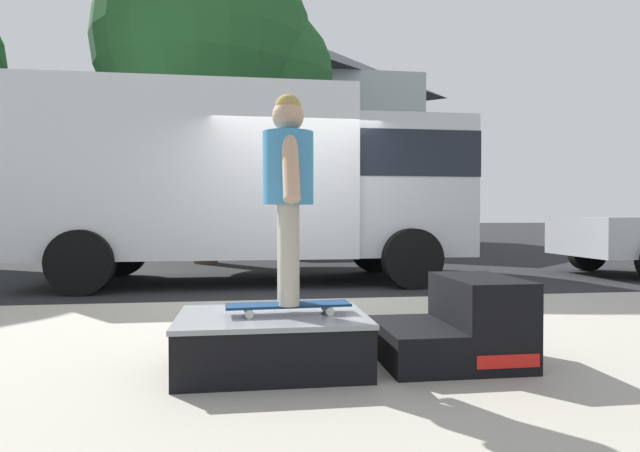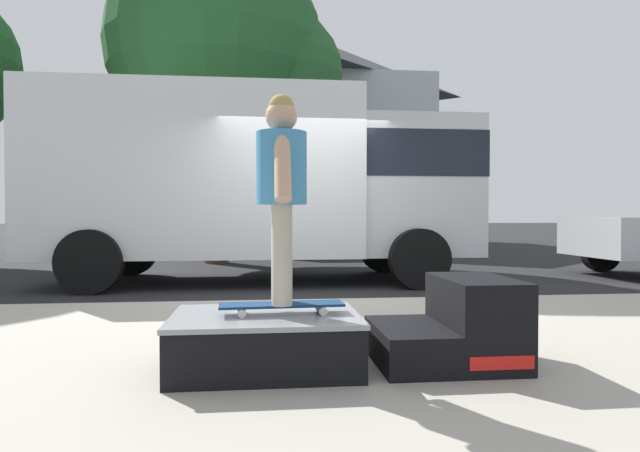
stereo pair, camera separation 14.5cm
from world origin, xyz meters
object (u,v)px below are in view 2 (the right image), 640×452
skate_box (266,339)px  kicker_ramp (456,328)px  box_truck (262,179)px  street_tree_main (228,55)px  skater_kid (281,181)px  skateboard (282,305)px

skate_box → kicker_ramp: kicker_ramp is taller
kicker_ramp → box_truck: (-1.28, 5.45, 1.35)m
kicker_ramp → street_tree_main: street_tree_main is taller
skater_kid → street_tree_main: street_tree_main is taller
kicker_ramp → skater_kid: 1.49m
street_tree_main → skate_box: bearing=-85.0°
skater_kid → box_truck: bearing=91.4°
skate_box → kicker_ramp: size_ratio=1.31×
box_truck → kicker_ramp: bearing=-76.8°
skateboard → skater_kid: bearing=-97.1°
box_truck → street_tree_main: street_tree_main is taller
kicker_ramp → skater_kid: (-1.14, -0.01, 0.96)m
box_truck → street_tree_main: size_ratio=0.94×
skateboard → skater_kid: size_ratio=0.60×
skate_box → skateboard: 0.24m
skateboard → street_tree_main: 10.01m
skate_box → skater_kid: bearing=-7.5°
skater_kid → kicker_ramp: bearing=0.6°
street_tree_main → skater_kid: bearing=-84.4°
box_truck → skater_kid: bearing=-88.6°
skate_box → street_tree_main: bearing=95.0°
skate_box → box_truck: (-0.04, 5.45, 1.39)m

